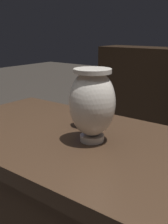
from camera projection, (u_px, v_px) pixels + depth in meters
name	position (u px, v px, depth m)	size (l,w,h in m)	color
vase_centerpiece	(92.00, 103.00, 0.96)	(0.16, 0.16, 0.26)	silver
vase_tall_behind	(85.00, 113.00, 1.14)	(0.09, 0.09, 0.18)	#2D429E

